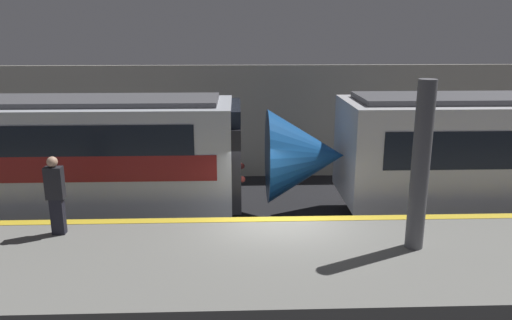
{
  "coord_description": "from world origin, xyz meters",
  "views": [
    {
      "loc": [
        -1.02,
        -11.33,
        5.57
      ],
      "look_at": [
        -0.56,
        0.98,
        2.27
      ],
      "focal_mm": 35.0,
      "sensor_mm": 36.0,
      "label": 1
    }
  ],
  "objects": [
    {
      "name": "ground_plane",
      "position": [
        0.0,
        0.0,
        0.0
      ],
      "size": [
        120.0,
        120.0,
        0.0
      ],
      "primitive_type": "plane",
      "color": "black"
    },
    {
      "name": "platform",
      "position": [
        0.0,
        -2.05,
        0.55
      ],
      "size": [
        40.0,
        4.11,
        1.11
      ],
      "color": "slate",
      "rests_on": "ground"
    },
    {
      "name": "station_rear_barrier",
      "position": [
        0.0,
        7.14,
        2.11
      ],
      "size": [
        50.0,
        0.15,
        4.22
      ],
      "color": "#B2AD9E",
      "rests_on": "ground"
    },
    {
      "name": "support_pillar_near",
      "position": [
        2.66,
        -1.8,
        2.85
      ],
      "size": [
        0.37,
        0.37,
        3.5
      ],
      "color": "#56565B",
      "rests_on": "platform"
    },
    {
      "name": "person_waiting",
      "position": [
        -5.02,
        -0.82,
        2.04
      ],
      "size": [
        0.38,
        0.24,
        1.78
      ],
      "color": "black",
      "rests_on": "platform"
    }
  ]
}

